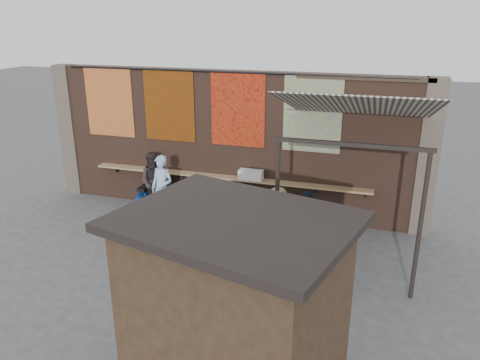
{
  "coord_description": "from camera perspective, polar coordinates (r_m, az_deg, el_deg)",
  "views": [
    {
      "loc": [
        3.97,
        -9.35,
        5.37
      ],
      "look_at": [
        0.76,
        1.2,
        1.48
      ],
      "focal_mm": 35.0,
      "sensor_mm": 36.0,
      "label": 1
    }
  ],
  "objects": [
    {
      "name": "stall_roof",
      "position": [
        5.97,
        -0.66,
        -5.09
      ],
      "size": [
        3.41,
        2.93,
        0.12
      ],
      "primitive_type": "cube",
      "rotation": [
        0.0,
        0.0,
        -0.26
      ],
      "color": "black",
      "rests_on": "market_stall"
    },
    {
      "name": "scooter_stool_6",
      "position": [
        12.75,
        1.91,
        -3.58
      ],
      "size": [
        0.37,
        0.83,
        0.79
      ],
      "primitive_type": null,
      "color": "#0E0E9A",
      "rests_on": "ground"
    },
    {
      "name": "awning_post_left",
      "position": [
        9.73,
        4.49,
        -3.77
      ],
      "size": [
        0.09,
        0.09,
        3.1
      ],
      "primitive_type": "cylinder",
      "color": "black",
      "rests_on": "ground"
    },
    {
      "name": "scooter_stool_0",
      "position": [
        13.94,
        -11.66,
        -2.17
      ],
      "size": [
        0.32,
        0.71,
        0.68
      ],
      "primitive_type": null,
      "color": "navy",
      "rests_on": "ground"
    },
    {
      "name": "market_stall",
      "position": [
        6.72,
        -0.61,
        -16.64
      ],
      "size": [
        3.03,
        2.57,
        2.84
      ],
      "primitive_type": "cube",
      "rotation": [
        0.0,
        0.0,
        -0.26
      ],
      "color": "black",
      "rests_on": "ground"
    },
    {
      "name": "stall_sign",
      "position": [
        7.13,
        3.78,
        -8.36
      ],
      "size": [
        1.17,
        0.35,
        0.5
      ],
      "primitive_type": "cube",
      "rotation": [
        0.0,
        0.0,
        -0.26
      ],
      "color": "gold",
      "rests_on": "market_stall"
    },
    {
      "name": "scooter_stool_1",
      "position": [
        13.69,
        -9.6,
        -2.43
      ],
      "size": [
        0.32,
        0.72,
        0.68
      ],
      "primitive_type": null,
      "color": "navy",
      "rests_on": "ground"
    },
    {
      "name": "pier_right",
      "position": [
        12.58,
        21.91,
        2.43
      ],
      "size": [
        0.5,
        0.5,
        4.0
      ],
      "primitive_type": "cube",
      "color": "#4C4238",
      "rests_on": "ground"
    },
    {
      "name": "ground",
      "position": [
        11.5,
        -5.41,
        -8.54
      ],
      "size": [
        70.0,
        70.0,
        0.0
      ],
      "primitive_type": "plane",
      "color": "#474749",
      "rests_on": "ground"
    },
    {
      "name": "brick_wall",
      "position": [
        13.13,
        -1.25,
        4.54
      ],
      "size": [
        10.0,
        0.4,
        4.0
      ],
      "primitive_type": "cube",
      "color": "brown",
      "rests_on": "ground"
    },
    {
      "name": "shopper_tan",
      "position": [
        11.3,
        4.63,
        -4.62
      ],
      "size": [
        0.89,
        0.89,
        1.56
      ],
      "primitive_type": "imported",
      "rotation": [
        0.0,
        0.0,
        0.79
      ],
      "color": "#9B8A62",
      "rests_on": "ground"
    },
    {
      "name": "scooter_stool_7",
      "position": [
        12.7,
        3.98,
        -3.97
      ],
      "size": [
        0.32,
        0.71,
        0.68
      ],
      "primitive_type": null,
      "color": "#0E4810",
      "rests_on": "ground"
    },
    {
      "name": "eating_counter",
      "position": [
        13.06,
        -1.72,
        0.32
      ],
      "size": [
        8.0,
        0.32,
        0.05
      ],
      "primitive_type": "cube",
      "color": "#9E7A51",
      "rests_on": "brick_wall"
    },
    {
      "name": "tapestry_multi",
      "position": [
        12.18,
        8.82,
        7.97
      ],
      "size": [
        1.5,
        0.02,
        2.0
      ],
      "primitive_type": "cube",
      "color": "#2A519C",
      "rests_on": "brick_wall"
    },
    {
      "name": "diner_left",
      "position": [
        12.87,
        -9.46,
        -1.06
      ],
      "size": [
        0.76,
        0.58,
        1.86
      ],
      "primitive_type": "imported",
      "rotation": [
        0.0,
        0.0,
        -0.22
      ],
      "color": "#9BBAE2",
      "rests_on": "ground"
    },
    {
      "name": "diner_right",
      "position": [
        13.62,
        -10.35,
        -0.2
      ],
      "size": [
        1.0,
        0.87,
        1.75
      ],
      "primitive_type": "imported",
      "rotation": [
        0.0,
        0.0,
        0.28
      ],
      "color": "#2E2427",
      "rests_on": "ground"
    },
    {
      "name": "tapestry_redgold",
      "position": [
        14.25,
        -15.64,
        9.13
      ],
      "size": [
        1.5,
        0.02,
        2.0
      ],
      "primitive_type": "cube",
      "color": "maroon",
      "rests_on": "brick_wall"
    },
    {
      "name": "scooter_stool_5",
      "position": [
        12.88,
        -0.76,
        -3.35
      ],
      "size": [
        0.37,
        0.82,
        0.78
      ],
      "primitive_type": null,
      "color": "#A52B0C",
      "rests_on": "ground"
    },
    {
      "name": "hang_rail",
      "position": [
        12.55,
        -1.65,
        13.04
      ],
      "size": [
        9.5,
        0.06,
        0.06
      ],
      "primitive_type": "cylinder",
      "rotation": [
        0.0,
        1.57,
        0.0
      ],
      "color": "black",
      "rests_on": "brick_wall"
    },
    {
      "name": "shopper_grey",
      "position": [
        9.73,
        10.26,
        -8.21
      ],
      "size": [
        1.28,
        0.88,
        1.83
      ],
      "primitive_type": "imported",
      "rotation": [
        0.0,
        0.0,
        2.96
      ],
      "color": "#595B5F",
      "rests_on": "ground"
    },
    {
      "name": "awning_canvas",
      "position": [
        10.43,
        14.26,
        8.76
      ],
      "size": [
        3.2,
        3.28,
        0.97
      ],
      "primitive_type": "cube",
      "rotation": [
        -0.28,
        0.0,
        0.0
      ],
      "color": "beige",
      "rests_on": "brick_wall"
    },
    {
      "name": "pier_left",
      "position": [
        15.52,
        -19.91,
        5.71
      ],
      "size": [
        0.5,
        0.5,
        4.0
      ],
      "primitive_type": "cube",
      "color": "#4C4238",
      "rests_on": "ground"
    },
    {
      "name": "tapestry_orange",
      "position": [
        12.62,
        -0.28,
        8.58
      ],
      "size": [
        1.5,
        0.02,
        2.0
      ],
      "primitive_type": "cube",
      "color": "#BA3917",
      "rests_on": "brick_wall"
    },
    {
      "name": "awning_header",
      "position": [
        9.06,
        13.44,
        4.23
      ],
      "size": [
        3.0,
        0.08,
        0.08
      ],
      "primitive_type": "cube",
      "color": "black",
      "rests_on": "awning_post_left"
    },
    {
      "name": "scooter_stool_2",
      "position": [
        13.52,
        -7.5,
        -2.29
      ],
      "size": [
        0.39,
        0.86,
        0.82
      ],
      "primitive_type": null,
      "color": "maroon",
      "rests_on": "ground"
    },
    {
      "name": "scooter_stool_3",
      "position": [
        13.23,
        -5.19,
        -2.83
      ],
      "size": [
        0.36,
        0.81,
        0.77
      ],
      "primitive_type": null,
      "color": "black",
      "rests_on": "ground"
    },
    {
      "name": "shopper_navy",
      "position": [
        10.62,
        8.21,
        -5.8
      ],
      "size": [
        1.1,
        0.64,
        1.77
      ],
      "primitive_type": "imported",
      "rotation": [
        0.0,
        0.0,
        3.35
      ],
      "color": "black",
      "rests_on": "ground"
    },
    {
      "name": "scooter_stool_8",
      "position": [
        12.58,
        6.55,
        -4.02
      ],
      "size": [
        0.38,
        0.83,
        0.79
      ],
      "primitive_type": null,
      "color": "#1A6B59",
      "rests_on": "ground"
    },
    {
      "name": "tapestry_sun",
      "position": [
        13.34,
        -8.62,
        8.96
      ],
      "size": [
        1.5,
        0.02,
        2.0
      ],
      "primitive_type": "cube",
      "color": "#B9520A",
      "rests_on": "brick_wall"
    },
    {
      "name": "awning_ledger",
      "position": [
        11.94,
        14.89,
        11.95
      ],
      "size": [
        3.3,
        0.08,
        0.12
      ],
      "primitive_type": "cube",
      "color": "#33261C",
      "rests_on": "brick_wall"
    },
    {
      "name": "shelf_box",
      "position": [
        12.78,
        1.33,
        0.64
      ],
      "size": [
        0.66,
        0.29,
        0.27
      ],
      "primitive_type": "cube",
      "color": "white",
      "rests_on": "eating_counter"
    },
    {
      "name": "scooter_stool_4",
      "position": [
        13.08,
        -2.92,
        -3.1
      ],
      "size": [
        0.35,
        0.77,
        0.73
      ],
      "primitive_type": null,
      "color": "maroon",
      "rests_on": "ground"
    },
    {
      "name": "awning_post_right",
      "position": [
        9.6,
        21.1,
        -5.45
      ],
      "size": [
        0.09,
        0.09,
        3.1
      ],
      "primitive_type": "cylinder",
      "color": "black",
      "rests_on": "ground"
    },
    {
      "name": "stall_shelf",
      "position": [
        7.66,
        3.61,
        -15.14
      ],
      "size": [
        2.13,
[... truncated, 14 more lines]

